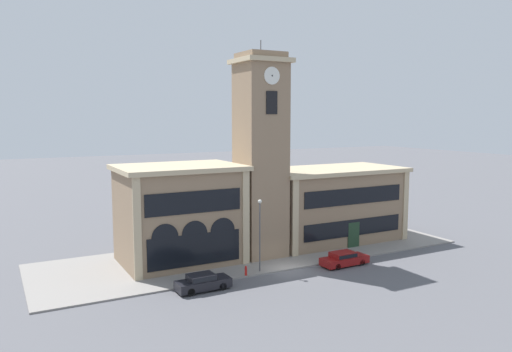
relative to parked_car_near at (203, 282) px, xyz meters
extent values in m
plane|color=#56565B|center=(9.18, 1.15, -0.73)|extent=(300.00, 300.00, 0.00)
cube|color=gray|center=(9.18, 7.89, -0.65)|extent=(44.46, 13.47, 0.15)
cube|color=#897056|center=(9.18, 6.79, 9.03)|extent=(4.32, 4.32, 19.51)
cube|color=tan|center=(9.18, 6.79, 19.01)|extent=(5.02, 5.02, 0.45)
cube|color=#897056|center=(9.18, 6.79, 19.53)|extent=(3.98, 3.98, 0.60)
cylinder|color=#4C4C51|center=(9.18, 6.79, 20.43)|extent=(0.10, 0.10, 1.20)
cylinder|color=silver|center=(9.18, 4.57, 17.44)|extent=(1.68, 0.10, 1.68)
cylinder|color=black|center=(9.18, 4.50, 17.44)|extent=(0.13, 0.04, 0.13)
cylinder|color=silver|center=(11.40, 6.79, 17.44)|extent=(0.10, 1.68, 1.68)
cylinder|color=black|center=(11.47, 6.79, 17.44)|extent=(0.04, 0.13, 0.13)
cube|color=black|center=(9.18, 4.58, 14.90)|extent=(1.21, 0.10, 2.20)
cube|color=#897056|center=(1.14, 8.62, 3.86)|extent=(11.17, 8.00, 9.18)
cube|color=tan|center=(1.14, 8.62, 8.67)|extent=(11.87, 8.70, 0.45)
cube|color=tan|center=(-4.10, 4.56, 3.86)|extent=(0.70, 0.16, 9.18)
cube|color=tan|center=(6.37, 4.56, 3.86)|extent=(0.70, 0.16, 9.18)
cube|color=black|center=(1.14, 4.58, 5.88)|extent=(9.16, 0.10, 2.02)
cube|color=black|center=(1.14, 4.58, 1.47)|extent=(8.94, 0.10, 2.94)
cylinder|color=black|center=(-1.66, 4.57, 2.94)|extent=(2.46, 0.06, 2.46)
cylinder|color=black|center=(1.14, 4.57, 2.94)|extent=(2.46, 0.06, 2.46)
cylinder|color=black|center=(3.93, 4.57, 2.94)|extent=(2.46, 0.06, 2.46)
cube|color=#897056|center=(19.53, 8.62, 3.28)|extent=(15.77, 8.00, 8.01)
cube|color=tan|center=(19.53, 8.62, 7.51)|extent=(16.47, 8.70, 0.45)
cube|color=tan|center=(12.00, 4.56, 3.28)|extent=(0.70, 0.16, 8.01)
cube|color=tan|center=(27.06, 4.56, 3.28)|extent=(0.70, 0.16, 8.01)
cube|color=black|center=(19.53, 4.58, 5.04)|extent=(12.93, 0.10, 1.76)
cube|color=#1E3823|center=(19.53, 4.57, 0.71)|extent=(1.50, 0.12, 2.88)
cube|color=black|center=(19.53, 4.58, 1.58)|extent=(12.93, 0.10, 1.79)
cube|color=black|center=(0.06, 0.00, -0.17)|extent=(4.57, 1.87, 0.74)
cube|color=black|center=(-0.13, 0.00, 0.43)|extent=(2.21, 1.64, 0.46)
cube|color=black|center=(-0.13, 0.00, 0.43)|extent=(2.13, 1.67, 0.35)
cylinder|color=black|center=(1.44, 0.80, -0.40)|extent=(0.66, 0.23, 0.66)
cylinder|color=black|center=(1.48, -0.74, -0.40)|extent=(0.66, 0.23, 0.66)
cylinder|color=black|center=(-1.37, 0.74, -0.40)|extent=(0.66, 0.23, 0.66)
cylinder|color=black|center=(-1.33, -0.80, -0.40)|extent=(0.66, 0.23, 0.66)
cube|color=maroon|center=(14.71, 0.00, -0.21)|extent=(4.84, 1.92, 0.70)
cube|color=maroon|center=(14.52, 0.00, 0.38)|extent=(2.34, 1.68, 0.49)
cube|color=black|center=(14.52, 0.00, 0.38)|extent=(2.25, 1.72, 0.36)
cylinder|color=black|center=(16.18, 0.83, -0.42)|extent=(0.61, 0.23, 0.61)
cylinder|color=black|center=(16.21, -0.76, -0.42)|extent=(0.61, 0.23, 0.61)
cylinder|color=black|center=(13.20, 0.76, -0.42)|extent=(0.61, 0.23, 0.61)
cylinder|color=black|center=(13.24, -0.83, -0.42)|extent=(0.61, 0.23, 0.61)
cylinder|color=#4C4C51|center=(6.43, 1.91, 2.58)|extent=(0.12, 0.12, 6.32)
sphere|color=silver|center=(6.43, 1.91, 5.93)|extent=(0.36, 0.36, 0.36)
cylinder|color=red|center=(4.74, 1.42, -0.23)|extent=(0.22, 0.22, 0.70)
sphere|color=red|center=(4.74, 1.42, 0.20)|extent=(0.19, 0.19, 0.19)
camera|label=1|loc=(-14.96, -37.18, 13.53)|focal=35.00mm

